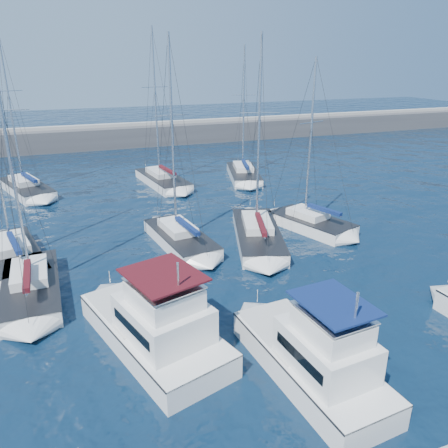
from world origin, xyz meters
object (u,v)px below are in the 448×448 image
object	(u,v)px
sailboat_back_a	(26,188)
sailboat_mid_a	(14,255)
motor_yacht_stbd_inner	(315,358)
sailboat_mid_e	(311,223)
sailboat_mid_c	(180,238)
sailboat_back_b	(163,180)
sailboat_back_c	(244,174)
sailboat_mid_d	(258,234)
motor_yacht_port_inner	(157,327)
sailboat_mid_b	(31,286)

from	to	relation	value
sailboat_back_a	sailboat_mid_a	bearing A→B (deg)	-109.55
motor_yacht_stbd_inner	sailboat_mid_e	world-z (taller)	sailboat_mid_e
motor_yacht_stbd_inner	sailboat_mid_a	xyz separation A→B (m)	(-12.78, 16.99, -0.61)
sailboat_mid_a	sailboat_mid_c	bearing A→B (deg)	-17.57
sailboat_mid_e	sailboat_back_a	bearing A→B (deg)	119.58
sailboat_back_b	sailboat_back_a	bearing A→B (deg)	164.54
sailboat_mid_a	sailboat_mid_e	distance (m)	21.94
sailboat_mid_c	sailboat_back_c	size ratio (longest dim) A/B	1.02
sailboat_back_c	sailboat_back_b	bearing A→B (deg)	-169.02
motor_yacht_stbd_inner	sailboat_mid_e	bearing A→B (deg)	54.39
motor_yacht_stbd_inner	sailboat_mid_d	size ratio (longest dim) A/B	0.57
motor_yacht_port_inner	sailboat_back_c	bearing A→B (deg)	42.97
motor_yacht_stbd_inner	sailboat_back_b	world-z (taller)	sailboat_back_b
sailboat_back_a	sailboat_back_b	xyz separation A→B (m)	(13.71, -1.67, -0.00)
sailboat_mid_b	sailboat_mid_c	xyz separation A→B (m)	(9.98, 4.06, -0.02)
motor_yacht_port_inner	sailboat_back_a	distance (m)	30.54
sailboat_back_a	sailboat_back_c	distance (m)	23.07
sailboat_mid_a	sailboat_mid_d	bearing A→B (deg)	-20.16
sailboat_mid_c	sailboat_back_a	xyz separation A→B (m)	(-11.27, 18.21, -0.00)
motor_yacht_port_inner	sailboat_mid_a	world-z (taller)	sailboat_mid_a
sailboat_mid_b	sailboat_mid_e	size ratio (longest dim) A/B	1.25
motor_yacht_port_inner	sailboat_mid_a	bearing A→B (deg)	102.59
motor_yacht_stbd_inner	sailboat_mid_c	distance (m)	16.11
sailboat_mid_e	sailboat_back_c	bearing A→B (deg)	66.63
sailboat_mid_b	motor_yacht_stbd_inner	bearing A→B (deg)	-47.56
sailboat_back_c	motor_yacht_port_inner	bearing A→B (deg)	-104.95
motor_yacht_stbd_inner	sailboat_mid_b	distance (m)	16.62
sailboat_back_b	sailboat_back_c	world-z (taller)	sailboat_back_b
sailboat_mid_d	sailboat_back_a	size ratio (longest dim) A/B	0.93
motor_yacht_stbd_inner	sailboat_back_c	distance (m)	33.47
motor_yacht_stbd_inner	sailboat_mid_e	xyz separation A→B (m)	(9.10, 15.44, -0.61)
sailboat_mid_b	sailboat_mid_a	bearing A→B (deg)	102.42
motor_yacht_port_inner	sailboat_back_a	world-z (taller)	sailboat_back_a
motor_yacht_port_inner	sailboat_mid_a	distance (m)	14.33
motor_yacht_port_inner	sailboat_mid_e	size ratio (longest dim) A/B	0.72
motor_yacht_port_inner	sailboat_mid_b	bearing A→B (deg)	111.09
sailboat_mid_d	sailboat_mid_b	bearing A→B (deg)	-152.22
sailboat_back_c	sailboat_mid_c	bearing A→B (deg)	-111.20
sailboat_back_b	sailboat_back_c	size ratio (longest dim) A/B	1.11
sailboat_mid_e	motor_yacht_stbd_inner	bearing A→B (deg)	-140.34
sailboat_mid_d	sailboat_back_c	bearing A→B (deg)	88.22
motor_yacht_port_inner	sailboat_back_a	xyz separation A→B (m)	(-7.09, 29.70, -0.61)
sailboat_mid_d	motor_yacht_port_inner	bearing A→B (deg)	-116.24
sailboat_back_c	sailboat_mid_b	bearing A→B (deg)	-122.23
sailboat_mid_a	sailboat_back_c	world-z (taller)	sailboat_mid_a
motor_yacht_port_inner	sailboat_mid_b	world-z (taller)	sailboat_mid_b
sailboat_mid_d	sailboat_back_b	xyz separation A→B (m)	(-3.21, 17.81, 0.02)
sailboat_mid_e	sailboat_back_b	xyz separation A→B (m)	(-8.22, 17.13, 0.01)
sailboat_mid_d	sailboat_back_b	bearing A→B (deg)	117.83
sailboat_mid_b	sailboat_mid_d	distance (m)	15.88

